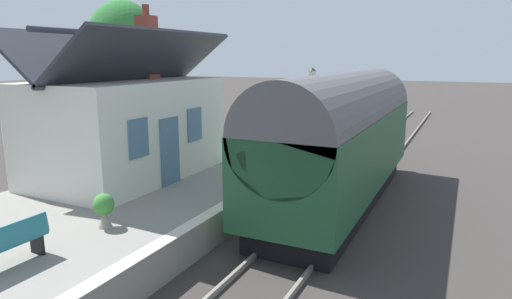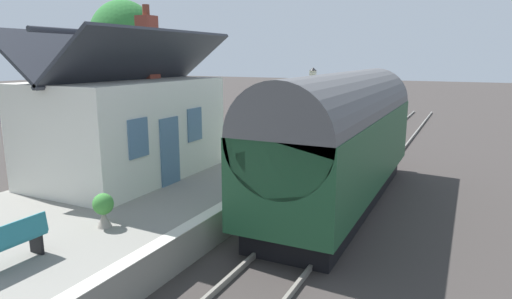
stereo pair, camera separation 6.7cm
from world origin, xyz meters
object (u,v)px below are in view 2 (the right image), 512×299
Objects in this scene: station_building at (128,125)px; planter_by_door at (267,129)px; bench_platform_end at (11,242)px; tree_far_left at (124,41)px; bench_near_building at (328,117)px; planter_edge_far at (342,121)px; station_sign_board at (330,113)px; train at (341,138)px; lamp_post_platform at (312,91)px; planter_edge_near at (336,124)px; planter_bench_right at (103,208)px.

station_building is 9.04× the size of planter_by_door.
tree_far_left is at bearing 33.64° from bench_platform_end.
tree_far_left reaches higher than bench_near_building.
planter_edge_far is 0.11× the size of tree_far_left.
planter_by_door is (-5.03, 2.44, 0.10)m from planter_edge_far.
station_sign_board is (16.29, -1.36, 0.71)m from bench_platform_end.
train is at bearing -107.53° from tree_far_left.
train reaches higher than planter_by_door.
planter_by_door is 3.71m from lamp_post_platform.
tree_far_left reaches higher than planter_by_door.
bench_near_building is at bearing 10.75° from lamp_post_platform.
lamp_post_platform is at bearing -86.28° from tree_far_left.
tree_far_left is (-5.77, 9.51, 4.44)m from planter_edge_near.
bench_near_building is 1.76× the size of planter_edge_far.
planter_bench_right is at bearing 173.61° from lamp_post_platform.
station_building is 14.19m from planter_edge_far.
planter_bench_right is 14.24m from tree_far_left.
tree_far_left is at bearing 109.84° from station_sign_board.
planter_bench_right is at bearing -145.56° from station_building.
bench_platform_end is 1.76× the size of planter_edge_far.
planter_edge_far is (13.66, -3.57, -1.44)m from station_building.
bench_platform_end is 15.88m from tree_far_left.
lamp_post_platform is 2.21× the size of station_sign_board.
bench_platform_end is at bearing 176.48° from planter_bench_right.
lamp_post_platform is at bearing -6.39° from planter_bench_right.
train is 13.01× the size of planter_bench_right.
bench_near_building is (11.09, 3.80, -0.87)m from train.
bench_near_building is at bearing -0.43° from bench_platform_end.
tree_far_left is at bearing 129.73° from bench_near_building.
bench_near_building is 0.41× the size of lamp_post_platform.
bench_near_building is 1.92× the size of planter_edge_near.
lamp_post_platform reaches higher than planter_edge_far.
train is 7.91m from station_sign_board.
station_building is at bearing 164.03° from planter_edge_near.
planter_by_door is (8.63, -1.13, -1.34)m from station_building.
tree_far_left reaches higher than train.
train is 10.18m from planter_edge_near.
train is 7.69× the size of bench_platform_end.
bench_platform_end is 14.79m from planter_by_door.
station_building is (-2.72, 6.47, 0.37)m from train.
planter_by_door is 8.54m from tree_far_left.
bench_platform_end and bench_near_building have the same top height.
train is 7.67m from planter_bench_right.
station_sign_board is (10.19, -3.88, -0.53)m from station_building.
station_sign_board is at bearing -161.53° from bench_near_building.
station_sign_board is at bearing -174.93° from planter_edge_far.
lamp_post_platform is at bearing -115.86° from planter_by_door.
planter_edge_far is at bearing -25.91° from planter_by_door.
lamp_post_platform is at bearing -28.22° from station_building.
bench_near_building is at bearing -0.04° from planter_bench_right.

